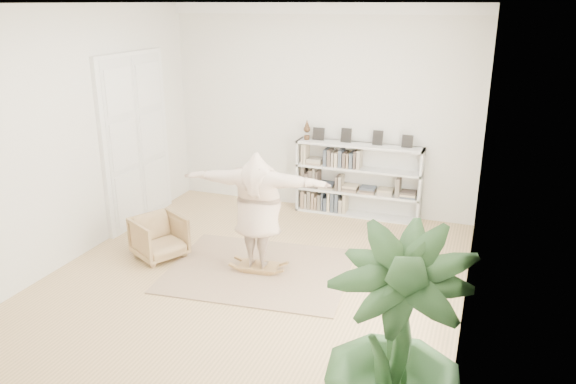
% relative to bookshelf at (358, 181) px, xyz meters
% --- Properties ---
extents(floor, '(6.00, 6.00, 0.00)m').
position_rel_bookshelf_xyz_m(floor, '(-0.74, -2.82, -0.64)').
color(floor, '#A18353').
rests_on(floor, ground).
extents(room_shell, '(6.00, 6.00, 6.00)m').
position_rel_bookshelf_xyz_m(room_shell, '(-0.74, 0.12, 2.87)').
color(room_shell, silver).
rests_on(room_shell, floor).
extents(doors, '(0.09, 1.78, 2.92)m').
position_rel_bookshelf_xyz_m(doors, '(-3.45, -1.52, 0.76)').
color(doors, white).
rests_on(doors, floor).
extents(bookshelf, '(2.20, 0.35, 1.64)m').
position_rel_bookshelf_xyz_m(bookshelf, '(0.00, 0.00, 0.00)').
color(bookshelf, silver).
rests_on(bookshelf, floor).
extents(armchair, '(0.93, 0.92, 0.63)m').
position_rel_bookshelf_xyz_m(armchair, '(-2.34, -2.71, -0.32)').
color(armchair, tan).
rests_on(armchair, floor).
extents(rug, '(2.69, 2.24, 0.02)m').
position_rel_bookshelf_xyz_m(rug, '(-0.78, -2.64, -0.63)').
color(rug, tan).
rests_on(rug, floor).
extents(rocker_board, '(0.58, 0.38, 0.12)m').
position_rel_bookshelf_xyz_m(rocker_board, '(-0.78, -2.64, -0.56)').
color(rocker_board, olive).
rests_on(rocker_board, rug).
extents(person, '(2.07, 0.75, 1.65)m').
position_rel_bookshelf_xyz_m(person, '(-0.78, -2.64, 0.33)').
color(person, '#C3A792').
rests_on(person, rocker_board).
extents(houseplant, '(1.28, 1.28, 2.00)m').
position_rel_bookshelf_xyz_m(houseplant, '(1.56, -5.37, 0.37)').
color(houseplant, '#2C5229').
rests_on(houseplant, floor).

